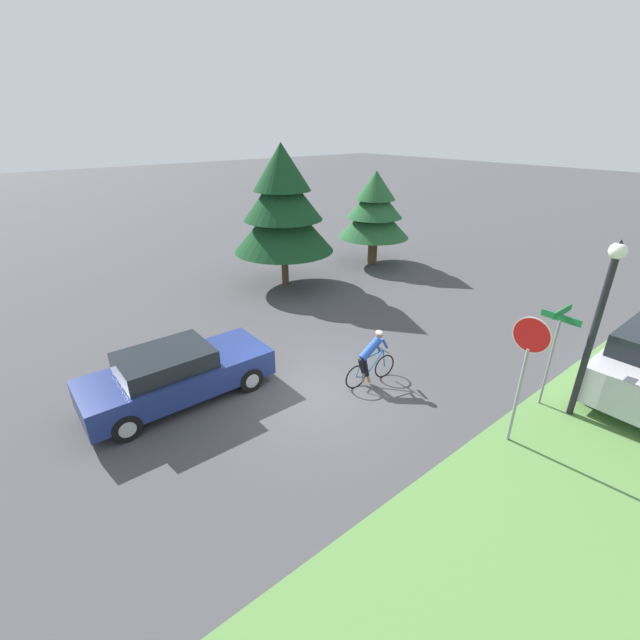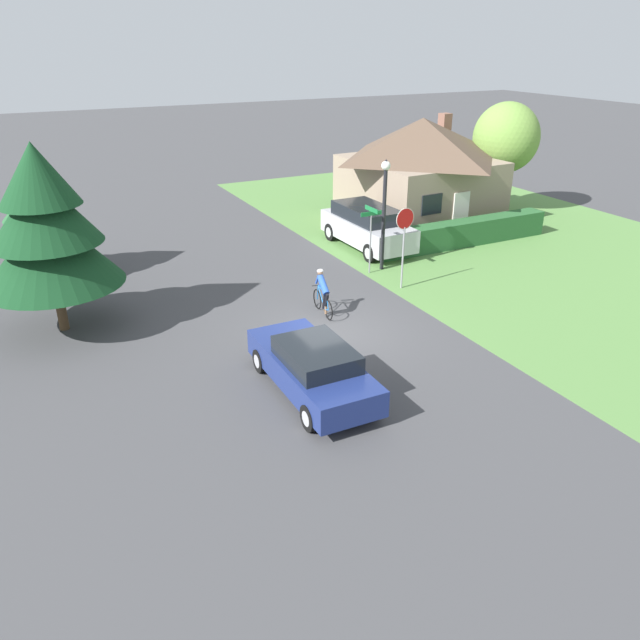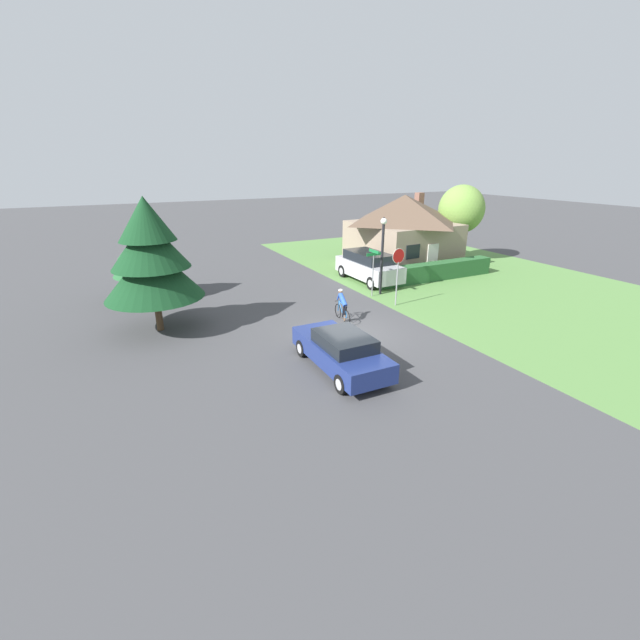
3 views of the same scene
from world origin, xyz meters
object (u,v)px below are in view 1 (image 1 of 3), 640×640
Objects in this scene: conifer_tall_near at (283,207)px; conifer_tall_far at (375,210)px; sedan_left_lane at (176,374)px; stop_sign at (527,356)px; cyclist at (371,359)px; street_name_sign at (555,339)px; street_lamp at (600,311)px.

conifer_tall_near reaches higher than conifer_tall_far.
sedan_left_lane is 1.54× the size of stop_sign.
stop_sign is at bearing -73.10° from cyclist.
street_name_sign reaches higher than sedan_left_lane.
conifer_tall_near is (-11.91, -0.15, 0.63)m from street_lamp.
street_name_sign is 12.29m from conifer_tall_far.
cyclist is at bearing -18.71° from conifer_tall_near.
cyclist is at bearing 7.66° from stop_sign.
street_name_sign reaches higher than cyclist.
conifer_tall_near reaches higher than street_lamp.
cyclist reaches higher than sedan_left_lane.
street_lamp reaches higher than cyclist.
sedan_left_lane is 1.77× the size of street_name_sign.
stop_sign reaches higher than sedan_left_lane.
sedan_left_lane is 13.39m from conifer_tall_far.
conifer_tall_far is (-11.09, 5.22, 0.85)m from street_name_sign.
street_name_sign is at bearing -165.78° from street_lamp.
street_lamp is 12.80m from conifer_tall_far.
cyclist is 0.56× the size of stop_sign.
cyclist is 3.95m from stop_sign.
street_lamp is at bearing -106.10° from stop_sign.
street_lamp is 1.15m from street_name_sign.
conifer_tall_far reaches higher than cyclist.
street_name_sign is at bearing -87.30° from stop_sign.
cyclist is 5.33m from street_lamp.
stop_sign is 0.67× the size of conifer_tall_far.
cyclist is 0.29× the size of conifer_tall_near.
stop_sign reaches higher than cyclist.
street_lamp reaches higher than street_name_sign.
stop_sign is at bearing -83.49° from street_name_sign.
conifer_tall_near is at bearing 76.72° from cyclist.
street_lamp is 0.97× the size of conifer_tall_far.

